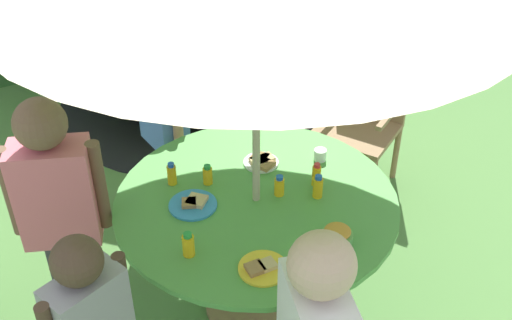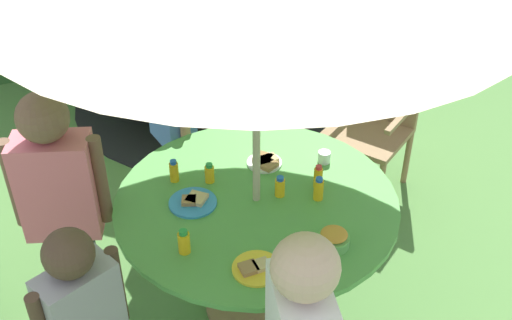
{
  "view_description": "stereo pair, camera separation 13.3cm",
  "coord_description": "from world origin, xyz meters",
  "px_view_note": "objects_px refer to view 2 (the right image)",
  "views": [
    {
      "loc": [
        -1.03,
        -2.12,
        2.64
      ],
      "look_at": [
        -0.01,
        -0.01,
        0.98
      ],
      "focal_mm": 44.14,
      "sensor_mm": 36.0,
      "label": 1
    },
    {
      "loc": [
        -0.91,
        -2.18,
        2.64
      ],
      "look_at": [
        -0.01,
        -0.01,
        0.98
      ],
      "focal_mm": 44.14,
      "sensor_mm": 36.0,
      "label": 2
    }
  ],
  "objects_px": {
    "child_in_grey_shirt": "(82,313)",
    "juice_bottle_center_front": "(319,189)",
    "juice_bottle_center_back": "(210,173)",
    "juice_bottle_mid_right": "(280,187)",
    "garden_table": "(256,222)",
    "juice_bottle_far_left": "(174,171)",
    "plate_near_left": "(265,162)",
    "juice_bottle_near_right": "(318,177)",
    "snack_bowl": "(334,239)",
    "plate_far_right": "(256,268)",
    "dome_tent": "(204,10)",
    "child_in_pink_shirt": "(58,187)",
    "cup_near": "(324,157)",
    "juice_bottle_front_edge": "(184,242)",
    "plate_mid_left": "(193,202)",
    "child_in_blue_shirt": "(171,108)"
  },
  "relations": [
    {
      "from": "garden_table",
      "to": "snack_bowl",
      "type": "height_order",
      "value": "snack_bowl"
    },
    {
      "from": "plate_far_right",
      "to": "juice_bottle_center_front",
      "type": "xyz_separation_m",
      "value": [
        0.46,
        0.33,
        0.05
      ]
    },
    {
      "from": "juice_bottle_far_left",
      "to": "juice_bottle_front_edge",
      "type": "height_order",
      "value": "juice_bottle_far_left"
    },
    {
      "from": "child_in_pink_shirt",
      "to": "plate_far_right",
      "type": "bearing_deg",
      "value": -28.09
    },
    {
      "from": "plate_far_right",
      "to": "juice_bottle_center_front",
      "type": "bearing_deg",
      "value": 35.47
    },
    {
      "from": "child_in_grey_shirt",
      "to": "juice_bottle_center_front",
      "type": "distance_m",
      "value": 1.21
    },
    {
      "from": "child_in_blue_shirt",
      "to": "child_in_pink_shirt",
      "type": "height_order",
      "value": "child_in_pink_shirt"
    },
    {
      "from": "child_in_pink_shirt",
      "to": "snack_bowl",
      "type": "bearing_deg",
      "value": -15.77
    },
    {
      "from": "child_in_pink_shirt",
      "to": "plate_mid_left",
      "type": "bearing_deg",
      "value": -1.22
    },
    {
      "from": "garden_table",
      "to": "plate_far_right",
      "type": "distance_m",
      "value": 0.5
    },
    {
      "from": "plate_far_right",
      "to": "juice_bottle_far_left",
      "type": "relative_size",
      "value": 1.74
    },
    {
      "from": "juice_bottle_center_back",
      "to": "cup_near",
      "type": "xyz_separation_m",
      "value": [
        0.6,
        -0.07,
        -0.02
      ]
    },
    {
      "from": "juice_bottle_far_left",
      "to": "juice_bottle_mid_right",
      "type": "relative_size",
      "value": 1.11
    },
    {
      "from": "juice_bottle_center_front",
      "to": "juice_bottle_mid_right",
      "type": "xyz_separation_m",
      "value": [
        -0.16,
        0.09,
        -0.01
      ]
    },
    {
      "from": "snack_bowl",
      "to": "plate_far_right",
      "type": "bearing_deg",
      "value": -178.89
    },
    {
      "from": "juice_bottle_far_left",
      "to": "juice_bottle_center_front",
      "type": "bearing_deg",
      "value": -34.08
    },
    {
      "from": "child_in_blue_shirt",
      "to": "juice_bottle_center_back",
      "type": "bearing_deg",
      "value": -9.99
    },
    {
      "from": "snack_bowl",
      "to": "juice_bottle_center_front",
      "type": "height_order",
      "value": "juice_bottle_center_front"
    },
    {
      "from": "plate_near_left",
      "to": "plate_mid_left",
      "type": "relative_size",
      "value": 0.83
    },
    {
      "from": "child_in_blue_shirt",
      "to": "juice_bottle_center_front",
      "type": "height_order",
      "value": "child_in_blue_shirt"
    },
    {
      "from": "juice_bottle_far_left",
      "to": "juice_bottle_mid_right",
      "type": "height_order",
      "value": "juice_bottle_far_left"
    },
    {
      "from": "child_in_blue_shirt",
      "to": "child_in_grey_shirt",
      "type": "relative_size",
      "value": 1.06
    },
    {
      "from": "plate_near_left",
      "to": "juice_bottle_center_back",
      "type": "xyz_separation_m",
      "value": [
        -0.31,
        -0.03,
        0.03
      ]
    },
    {
      "from": "plate_mid_left",
      "to": "juice_bottle_mid_right",
      "type": "bearing_deg",
      "value": -13.85
    },
    {
      "from": "garden_table",
      "to": "juice_bottle_far_left",
      "type": "height_order",
      "value": "juice_bottle_far_left"
    },
    {
      "from": "child_in_grey_shirt",
      "to": "juice_bottle_mid_right",
      "type": "height_order",
      "value": "child_in_grey_shirt"
    },
    {
      "from": "garden_table",
      "to": "juice_bottle_front_edge",
      "type": "distance_m",
      "value": 0.52
    },
    {
      "from": "dome_tent",
      "to": "snack_bowl",
      "type": "xyz_separation_m",
      "value": [
        -0.31,
        -2.66,
        -0.01
      ]
    },
    {
      "from": "snack_bowl",
      "to": "garden_table",
      "type": "bearing_deg",
      "value": 113.47
    },
    {
      "from": "child_in_blue_shirt",
      "to": "plate_near_left",
      "type": "xyz_separation_m",
      "value": [
        0.3,
        -0.68,
        -0.02
      ]
    },
    {
      "from": "child_in_pink_shirt",
      "to": "plate_far_right",
      "type": "height_order",
      "value": "child_in_pink_shirt"
    },
    {
      "from": "child_in_grey_shirt",
      "to": "juice_bottle_near_right",
      "type": "relative_size",
      "value": 9.1
    },
    {
      "from": "child_in_blue_shirt",
      "to": "dome_tent",
      "type": "bearing_deg",
      "value": 144.43
    },
    {
      "from": "garden_table",
      "to": "cup_near",
      "type": "xyz_separation_m",
      "value": [
        0.44,
        0.15,
        0.18
      ]
    },
    {
      "from": "dome_tent",
      "to": "cup_near",
      "type": "height_order",
      "value": "dome_tent"
    },
    {
      "from": "juice_bottle_center_back",
      "to": "child_in_blue_shirt",
      "type": "bearing_deg",
      "value": 89.17
    },
    {
      "from": "juice_bottle_front_edge",
      "to": "cup_near",
      "type": "distance_m",
      "value": 0.94
    },
    {
      "from": "juice_bottle_center_back",
      "to": "juice_bottle_mid_right",
      "type": "height_order",
      "value": "juice_bottle_mid_right"
    },
    {
      "from": "plate_far_right",
      "to": "cup_near",
      "type": "height_order",
      "value": "cup_near"
    },
    {
      "from": "plate_near_left",
      "to": "child_in_grey_shirt",
      "type": "bearing_deg",
      "value": -148.98
    },
    {
      "from": "dome_tent",
      "to": "snack_bowl",
      "type": "bearing_deg",
      "value": -103.12
    },
    {
      "from": "juice_bottle_mid_right",
      "to": "juice_bottle_front_edge",
      "type": "relative_size",
      "value": 0.92
    },
    {
      "from": "plate_far_right",
      "to": "juice_bottle_mid_right",
      "type": "xyz_separation_m",
      "value": [
        0.3,
        0.42,
        0.04
      ]
    },
    {
      "from": "garden_table",
      "to": "juice_bottle_mid_right",
      "type": "relative_size",
      "value": 12.5
    },
    {
      "from": "dome_tent",
      "to": "snack_bowl",
      "type": "relative_size",
      "value": 17.36
    },
    {
      "from": "child_in_pink_shirt",
      "to": "cup_near",
      "type": "distance_m",
      "value": 1.32
    },
    {
      "from": "garden_table",
      "to": "plate_mid_left",
      "type": "distance_m",
      "value": 0.34
    },
    {
      "from": "plate_near_left",
      "to": "juice_bottle_near_right",
      "type": "distance_m",
      "value": 0.32
    },
    {
      "from": "dome_tent",
      "to": "juice_bottle_center_back",
      "type": "distance_m",
      "value": 2.12
    },
    {
      "from": "plate_mid_left",
      "to": "cup_near",
      "type": "bearing_deg",
      "value": 5.08
    }
  ]
}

